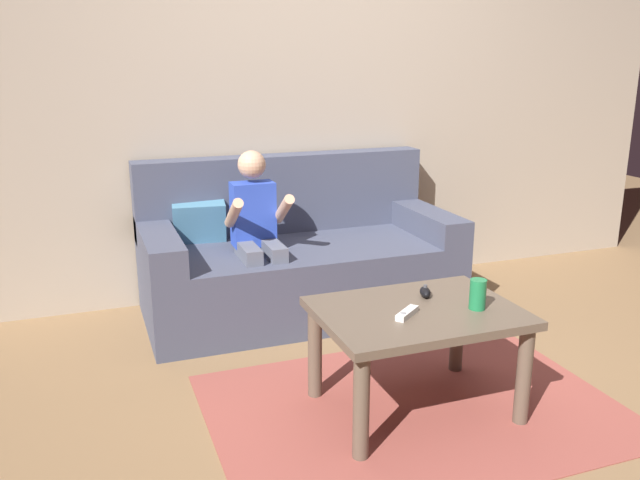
{
  "coord_description": "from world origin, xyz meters",
  "views": [
    {
      "loc": [
        -1.35,
        -2.06,
        1.42
      ],
      "look_at": [
        -0.32,
        0.72,
        0.58
      ],
      "focal_mm": 36.99,
      "sensor_mm": 36.0,
      "label": 1
    }
  ],
  "objects_px": {
    "couch": "(297,260)",
    "person_seated_on_couch": "(258,230)",
    "game_remote_white_near_edge": "(407,313)",
    "soda_can": "(478,294)",
    "coffee_table": "(417,327)",
    "nunchuk_black": "(425,292)"
  },
  "relations": [
    {
      "from": "coffee_table",
      "to": "soda_can",
      "type": "distance_m",
      "value": 0.27
    },
    {
      "from": "couch",
      "to": "game_remote_white_near_edge",
      "type": "height_order",
      "value": "couch"
    },
    {
      "from": "couch",
      "to": "coffee_table",
      "type": "bearing_deg",
      "value": -85.41
    },
    {
      "from": "game_remote_white_near_edge",
      "to": "soda_can",
      "type": "relative_size",
      "value": 1.09
    },
    {
      "from": "game_remote_white_near_edge",
      "to": "soda_can",
      "type": "distance_m",
      "value": 0.3
    },
    {
      "from": "coffee_table",
      "to": "game_remote_white_near_edge",
      "type": "bearing_deg",
      "value": -144.53
    },
    {
      "from": "coffee_table",
      "to": "nunchuk_black",
      "type": "relative_size",
      "value": 7.99
    },
    {
      "from": "soda_can",
      "to": "person_seated_on_couch",
      "type": "bearing_deg",
      "value": 117.52
    },
    {
      "from": "game_remote_white_near_edge",
      "to": "soda_can",
      "type": "bearing_deg",
      "value": -4.99
    },
    {
      "from": "game_remote_white_near_edge",
      "to": "soda_can",
      "type": "xyz_separation_m",
      "value": [
        0.3,
        -0.03,
        0.05
      ]
    },
    {
      "from": "coffee_table",
      "to": "game_remote_white_near_edge",
      "type": "distance_m",
      "value": 0.13
    },
    {
      "from": "couch",
      "to": "person_seated_on_couch",
      "type": "distance_m",
      "value": 0.41
    },
    {
      "from": "person_seated_on_couch",
      "to": "coffee_table",
      "type": "xyz_separation_m",
      "value": [
        0.37,
        -1.06,
        -0.17
      ]
    },
    {
      "from": "person_seated_on_couch",
      "to": "coffee_table",
      "type": "relative_size",
      "value": 1.19
    },
    {
      "from": "game_remote_white_near_edge",
      "to": "couch",
      "type": "bearing_deg",
      "value": 91.03
    },
    {
      "from": "couch",
      "to": "person_seated_on_couch",
      "type": "bearing_deg",
      "value": -146.02
    },
    {
      "from": "couch",
      "to": "soda_can",
      "type": "xyz_separation_m",
      "value": [
        0.32,
        -1.32,
        0.21
      ]
    },
    {
      "from": "couch",
      "to": "person_seated_on_couch",
      "type": "relative_size",
      "value": 1.83
    },
    {
      "from": "game_remote_white_near_edge",
      "to": "nunchuk_black",
      "type": "bearing_deg",
      "value": 44.21
    },
    {
      "from": "couch",
      "to": "coffee_table",
      "type": "xyz_separation_m",
      "value": [
        0.1,
        -1.24,
        0.07
      ]
    },
    {
      "from": "person_seated_on_couch",
      "to": "coffee_table",
      "type": "distance_m",
      "value": 1.13
    },
    {
      "from": "soda_can",
      "to": "coffee_table",
      "type": "bearing_deg",
      "value": 160.07
    }
  ]
}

